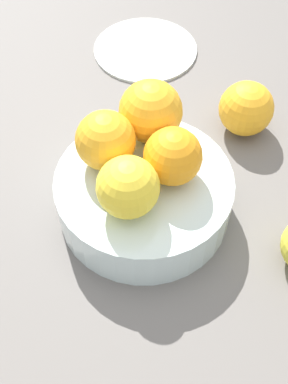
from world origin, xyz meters
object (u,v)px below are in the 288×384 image
Objects in this scene: fruit_bowl at (144,196)px; side_plate at (145,48)px; orange_in_bowl_0 at (106,140)px; orange_in_bowl_2 at (128,187)px; orange_loose_0 at (246,109)px; orange_in_bowl_3 at (151,111)px; orange_in_bowl_1 at (173,156)px.

fruit_bowl reaches higher than side_plate.
orange_in_bowl_0 is 1.02× the size of orange_in_bowl_2.
side_plate is (20.02, -27.36, -8.65)cm from orange_in_bowl_2.
side_plate is at bearing -59.70° from orange_in_bowl_0.
orange_loose_0 is 21.55cm from side_plate.
orange_in_bowl_2 is 0.90× the size of orange_in_bowl_3.
fruit_bowl is at bearing 84.68° from orange_loose_0.
orange_loose_0 is 0.45× the size of side_plate.
orange_in_bowl_1 is at bearing -129.46° from fruit_bowl.
fruit_bowl is 2.79× the size of orange_loose_0.
orange_in_bowl_1 reaches higher than orange_loose_0.
orange_in_bowl_3 reaches higher than orange_in_bowl_0.
orange_in_bowl_3 is (4.77, -9.56, 0.37)cm from orange_in_bowl_2.
orange_in_bowl_0 is at bearing 22.78° from orange_in_bowl_1.
orange_in_bowl_1 is at bearing -157.22° from orange_in_bowl_0.
orange_loose_0 is at bearing -95.32° from fruit_bowl.
side_plate is (20.77, -4.76, -3.18)cm from orange_loose_0.
orange_in_bowl_0 is 6.42cm from orange_in_bowl_3.
orange_in_bowl_0 is 0.91× the size of orange_in_bowl_3.
orange_in_bowl_3 is 15.32cm from orange_loose_0.
orange_loose_0 is (-6.69, -19.34, -5.52)cm from orange_in_bowl_0.
orange_in_bowl_1 is 0.87× the size of orange_in_bowl_3.
orange_in_bowl_0 is 0.41× the size of side_plate.
orange_in_bowl_0 reaches higher than orange_loose_0.
orange_in_bowl_3 is 0.45× the size of side_plate.
side_plate is (14.08, -24.10, -8.70)cm from orange_in_bowl_0.
orange_in_bowl_0 is 6.77cm from orange_in_bowl_2.
orange_in_bowl_0 is at bearing 5.91° from fruit_bowl.
fruit_bowl is 6.92cm from orange_in_bowl_1.
orange_in_bowl_1 is 0.88× the size of orange_loose_0.
orange_in_bowl_1 is at bearing 149.34° from orange_in_bowl_3.
orange_in_bowl_2 is 0.91× the size of orange_loose_0.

